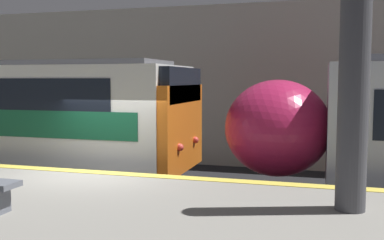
{
  "coord_description": "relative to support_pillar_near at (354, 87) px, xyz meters",
  "views": [
    {
      "loc": [
        4.44,
        -8.11,
        2.96
      ],
      "look_at": [
        1.8,
        0.95,
        2.1
      ],
      "focal_mm": 42.0,
      "sensor_mm": 36.0,
      "label": 1
    }
  ],
  "objects": [
    {
      "name": "platform",
      "position": [
        -4.85,
        -0.54,
        -2.29
      ],
      "size": [
        40.0,
        4.04,
        1.11
      ],
      "color": "gray",
      "rests_on": "ground"
    },
    {
      "name": "ground_plane",
      "position": [
        -4.85,
        1.47,
        -2.84
      ],
      "size": [
        120.0,
        120.0,
        0.0
      ],
      "primitive_type": "plane",
      "color": "black"
    },
    {
      "name": "station_rear_barrier",
      "position": [
        -4.85,
        8.3,
        -0.12
      ],
      "size": [
        50.0,
        0.15,
        5.45
      ],
      "color": "#B2AD9E",
      "rests_on": "ground"
    },
    {
      "name": "support_pillar_near",
      "position": [
        0.0,
        0.0,
        0.0
      ],
      "size": [
        0.42,
        0.42,
        3.49
      ],
      "color": "#47474C",
      "rests_on": "platform"
    }
  ]
}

